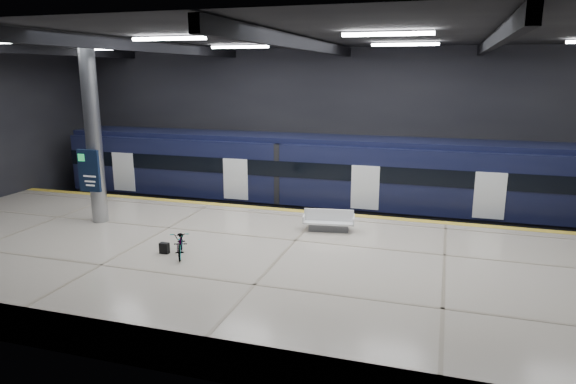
% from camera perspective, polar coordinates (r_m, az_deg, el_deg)
% --- Properties ---
extents(ground, '(30.00, 30.00, 0.00)m').
position_cam_1_polar(ground, '(19.26, 1.66, -7.58)').
color(ground, black).
rests_on(ground, ground).
extents(room_shell, '(30.10, 16.10, 8.05)m').
position_cam_1_polar(room_shell, '(18.04, 1.78, 9.66)').
color(room_shell, black).
rests_on(room_shell, ground).
extents(platform, '(30.00, 11.00, 1.10)m').
position_cam_1_polar(platform, '(16.83, -0.64, -8.72)').
color(platform, beige).
rests_on(platform, ground).
extents(safety_strip, '(30.00, 0.40, 0.01)m').
position_cam_1_polar(safety_strip, '(21.45, 3.65, -2.30)').
color(safety_strip, gold).
rests_on(safety_strip, platform).
extents(rails, '(30.00, 1.52, 0.16)m').
position_cam_1_polar(rails, '(24.31, 5.15, -2.97)').
color(rails, gray).
rests_on(rails, ground).
extents(train, '(29.40, 2.84, 3.79)m').
position_cam_1_polar(train, '(23.75, 6.22, 1.54)').
color(train, black).
rests_on(train, ground).
extents(bench, '(1.97, 1.04, 0.83)m').
position_cam_1_polar(bench, '(19.01, 4.55, -3.47)').
color(bench, '#595B60').
rests_on(bench, platform).
extents(bicycle, '(1.24, 1.72, 0.86)m').
position_cam_1_polar(bicycle, '(16.79, -11.84, -5.49)').
color(bicycle, '#99999E').
rests_on(bicycle, platform).
extents(pannier_bag, '(0.30, 0.19, 0.35)m').
position_cam_1_polar(pannier_bag, '(17.16, -13.57, -6.08)').
color(pannier_bag, black).
rests_on(pannier_bag, platform).
extents(info_column, '(0.90, 0.78, 6.90)m').
position_cam_1_polar(info_column, '(20.88, -20.85, 5.83)').
color(info_column, '#9EA0A5').
rests_on(info_column, platform).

